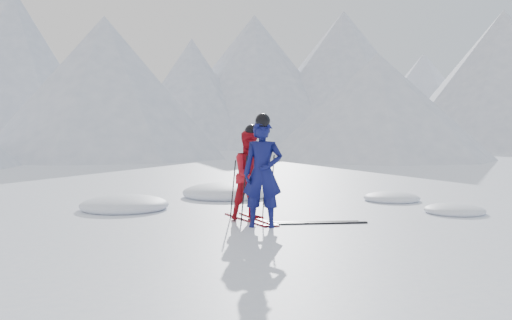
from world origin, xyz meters
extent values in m
plane|color=white|center=(0.00, 0.00, 0.00)|extent=(160.00, 160.00, 0.00)
cone|color=#B2BCD1|center=(-11.51, 40.48, 7.17)|extent=(23.96, 23.96, 14.35)
cone|color=#B2BCD1|center=(-5.08, 51.27, 5.96)|extent=(17.69, 17.69, 11.93)
cone|color=#B2BCD1|center=(4.51, 43.52, 5.42)|extent=(19.63, 19.63, 10.85)
cone|color=#B2BCD1|center=(11.74, 46.25, 7.07)|extent=(23.31, 23.31, 14.15)
cone|color=#B2BCD1|center=(21.49, 44.84, 7.44)|extent=(28.94, 28.94, 14.88)
cone|color=silver|center=(31.93, 45.34, 5.38)|extent=(24.45, 24.45, 10.76)
cone|color=#B2BCD1|center=(31.85, 32.40, 6.51)|extent=(28.50, 28.50, 13.01)
cone|color=#B2BCD1|center=(12.00, 20.00, 3.25)|extent=(14.00, 14.00, 6.50)
cone|color=#B2BCD1|center=(-4.00, 26.00, 4.50)|extent=(16.00, 16.00, 9.00)
imported|color=#0D114E|center=(-1.72, -0.92, 0.94)|extent=(0.80, 0.66, 1.88)
imported|color=#AE0D1A|center=(-1.70, -0.15, 0.85)|extent=(0.92, 0.77, 1.70)
cylinder|color=black|center=(-2.02, -0.77, 0.63)|extent=(0.12, 0.09, 1.25)
cylinder|color=black|center=(-1.47, -0.67, 0.63)|extent=(0.12, 0.07, 1.25)
cylinder|color=black|center=(-2.00, 0.10, 0.57)|extent=(0.11, 0.09, 1.13)
cylinder|color=black|center=(-1.40, 0.00, 0.57)|extent=(0.11, 0.08, 1.13)
cube|color=black|center=(-1.82, -0.15, 0.01)|extent=(0.43, 1.68, 0.03)
cube|color=black|center=(-1.58, -0.15, 0.01)|extent=(0.31, 1.70, 0.03)
cube|color=black|center=(-0.71, -0.78, 0.01)|extent=(1.68, 0.46, 0.03)
cube|color=black|center=(-0.61, -0.93, 0.01)|extent=(1.69, 0.40, 0.03)
ellipsoid|color=white|center=(-3.95, 1.96, 0.00)|extent=(1.89, 1.89, 0.42)
ellipsoid|color=white|center=(2.33, 1.65, 0.00)|extent=(1.34, 1.34, 0.30)
ellipsoid|color=white|center=(-1.33, 3.55, 0.00)|extent=(2.25, 2.25, 0.50)
ellipsoid|color=white|center=(2.52, -0.50, 0.00)|extent=(1.22, 1.22, 0.27)
camera|label=1|loc=(-4.47, -9.94, 1.67)|focal=38.00mm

